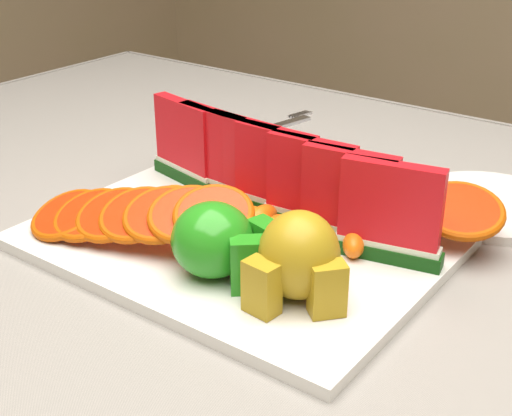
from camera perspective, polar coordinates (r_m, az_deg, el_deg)
name	(u,v)px	position (r m, az deg, el deg)	size (l,w,h in m)	color
table	(289,328)	(0.79, 2.67, -9.59)	(1.40, 0.90, 0.75)	#472F1D
tablecloth	(290,279)	(0.75, 2.76, -5.68)	(1.53, 1.03, 0.20)	gray
platter	(238,240)	(0.73, -1.46, -2.61)	(0.40, 0.30, 0.01)	silver
apple_cluster	(220,242)	(0.64, -2.89, -2.77)	(0.11, 0.09, 0.07)	#218B11
pear_cluster	(298,259)	(0.60, 3.42, -4.09)	(0.09, 0.09, 0.08)	olive
side_plate	(490,205)	(0.85, 18.25, 0.23)	(0.23, 0.23, 0.01)	silver
fork	(270,128)	(1.06, 1.14, 6.43)	(0.05, 0.19, 0.00)	silver
watermelon_row	(275,175)	(0.75, 1.57, 2.63)	(0.39, 0.07, 0.10)	#0B3613
orange_fan_front	(137,214)	(0.71, -9.50, -0.50)	(0.26, 0.15, 0.06)	orange
orange_fan_back	(335,184)	(0.79, 6.32, 1.91)	(0.39, 0.12, 0.05)	orange
tangerine_segments	(255,218)	(0.73, -0.10, -0.82)	(0.25, 0.07, 0.03)	orange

